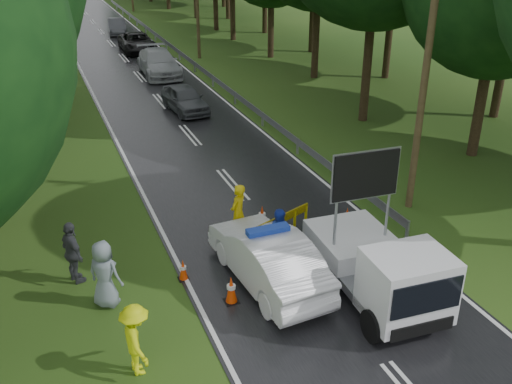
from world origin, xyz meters
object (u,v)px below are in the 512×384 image
officer (238,213)px  queue_car_first (185,99)px  police_sedan (268,258)px  queue_car_fourth (117,26)px  barrier (277,225)px  queue_car_second (159,63)px  civilian (281,235)px  queue_car_third (137,42)px  work_truck (382,268)px

officer → queue_car_first: bearing=-138.9°
police_sedan → queue_car_first: police_sedan is taller
police_sedan → queue_car_fourth: (2.44, 40.62, -0.11)m
barrier → queue_car_second: 23.05m
queue_car_second → queue_car_first: bearing=-91.4°
civilian → queue_car_second: (1.73, 23.49, -0.01)m
police_sedan → queue_car_first: (2.05, 16.23, -0.11)m
barrier → queue_car_third: size_ratio=0.50×
officer → work_truck: bearing=77.6°
queue_car_second → queue_car_fourth: (-0.11, 16.14, -0.13)m
queue_car_second → queue_car_third: (0.10, 7.91, -0.10)m
police_sedan → queue_car_fourth: 40.70m
work_truck → officer: work_truck is taller
officer → civilian: 1.69m
queue_car_second → work_truck: bearing=-88.3°
work_truck → officer: 4.97m
police_sedan → work_truck: bearing=137.1°
barrier → queue_car_fourth: queue_car_fourth is taller
queue_car_first → queue_car_second: 8.26m
barrier → queue_car_first: queue_car_first is taller
work_truck → queue_car_first: size_ratio=1.21×
police_sedan → queue_car_second: 24.61m
queue_car_fourth → police_sedan: bearing=-88.1°
queue_car_first → queue_car_fourth: (0.39, 24.39, -0.01)m
queue_car_third → queue_car_second: bearing=-89.8°
work_truck → civilian: (-1.58, 2.88, -0.21)m
civilian → queue_car_third: bearing=62.1°
work_truck → queue_car_second: size_ratio=0.87×
officer → queue_car_third: officer is taller
civilian → queue_car_fourth: (1.62, 39.64, -0.14)m
work_truck → civilian: size_ratio=2.96×
barrier → work_truck: bearing=-89.2°
queue_car_third → police_sedan: bearing=-93.7°
work_truck → barrier: 3.69m
queue_car_third → civilian: bearing=-92.4°
officer → queue_car_second: bearing=-137.1°
queue_car_first → queue_car_fourth: 24.39m
queue_car_second → queue_car_third: size_ratio=1.09×
police_sedan → work_truck: work_truck is taller
police_sedan → queue_car_fourth: size_ratio=1.19×
barrier → civilian: bearing=-124.7°
work_truck → queue_car_second: bearing=92.5°
police_sedan → queue_car_third: (2.66, 32.39, -0.08)m
police_sedan → work_truck: 3.07m
barrier → queue_car_second: bearing=63.3°
officer → civilian: officer is taller
civilian → queue_car_third: size_ratio=0.32×
work_truck → barrier: size_ratio=1.91×
civilian → police_sedan: bearing=-154.4°
officer → queue_car_first: officer is taller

